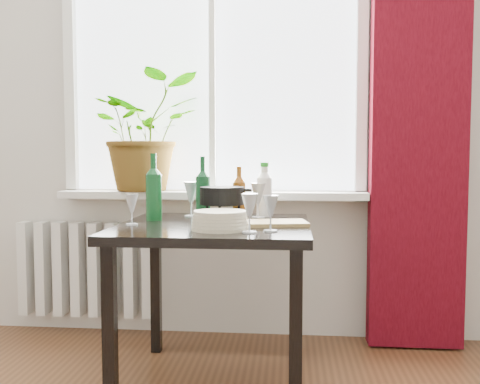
# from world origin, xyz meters

# --- Properties ---
(window) EXTENTS (1.72, 0.08, 1.62)m
(window) POSITION_xyz_m (0.00, 2.22, 1.60)
(window) COLOR white
(window) RESTS_ON ground
(windowsill) EXTENTS (1.72, 0.20, 0.04)m
(windowsill) POSITION_xyz_m (0.00, 2.15, 0.82)
(windowsill) COLOR silver
(windowsill) RESTS_ON ground
(curtain) EXTENTS (0.50, 0.12, 2.56)m
(curtain) POSITION_xyz_m (1.12, 2.12, 1.30)
(curtain) COLOR #3B050D
(curtain) RESTS_ON ground
(radiator) EXTENTS (0.80, 0.10, 0.55)m
(radiator) POSITION_xyz_m (-0.75, 2.18, 0.38)
(radiator) COLOR silver
(radiator) RESTS_ON ground
(table) EXTENTS (0.85, 0.85, 0.74)m
(table) POSITION_xyz_m (0.10, 1.55, 0.65)
(table) COLOR black
(table) RESTS_ON ground
(potted_plant) EXTENTS (0.77, 0.74, 0.66)m
(potted_plant) POSITION_xyz_m (-0.38, 2.17, 1.18)
(potted_plant) COLOR #37741F
(potted_plant) RESTS_ON windowsill
(wine_bottle_left) EXTENTS (0.08, 0.08, 0.32)m
(wine_bottle_left) POSITION_xyz_m (-0.20, 1.65, 0.90)
(wine_bottle_left) COLOR #0D441B
(wine_bottle_left) RESTS_ON table
(wine_bottle_right) EXTENTS (0.07, 0.07, 0.30)m
(wine_bottle_right) POSITION_xyz_m (0.01, 1.76, 0.89)
(wine_bottle_right) COLOR #0B3D1C
(wine_bottle_right) RESTS_ON table
(bottle_amber) EXTENTS (0.08, 0.08, 0.26)m
(bottle_amber) POSITION_xyz_m (0.19, 1.77, 0.87)
(bottle_amber) COLOR brown
(bottle_amber) RESTS_ON table
(cleaning_bottle) EXTENTS (0.09, 0.09, 0.27)m
(cleaning_bottle) POSITION_xyz_m (0.31, 1.87, 0.88)
(cleaning_bottle) COLOR silver
(cleaning_bottle) RESTS_ON table
(wineglass_front_right) EXTENTS (0.08, 0.08, 0.16)m
(wineglass_front_right) POSITION_xyz_m (0.28, 1.28, 0.82)
(wineglass_front_right) COLOR silver
(wineglass_front_right) RESTS_ON table
(wineglass_far_right) EXTENTS (0.08, 0.08, 0.15)m
(wineglass_far_right) POSITION_xyz_m (0.36, 1.32, 0.82)
(wineglass_far_right) COLOR #B2BAC0
(wineglass_far_right) RESTS_ON table
(wineglass_back_center) EXTENTS (0.10, 0.10, 0.18)m
(wineglass_back_center) POSITION_xyz_m (0.28, 1.78, 0.83)
(wineglass_back_center) COLOR #B1B6BE
(wineglass_back_center) RESTS_ON table
(wineglass_back_left) EXTENTS (0.10, 0.10, 0.18)m
(wineglass_back_left) POSITION_xyz_m (-0.05, 1.81, 0.83)
(wineglass_back_left) COLOR silver
(wineglass_back_left) RESTS_ON table
(wineglass_front_left) EXTENTS (0.07, 0.07, 0.14)m
(wineglass_front_left) POSITION_xyz_m (-0.26, 1.47, 0.81)
(wineglass_front_left) COLOR silver
(wineglass_front_left) RESTS_ON table
(plate_stack) EXTENTS (0.28, 0.28, 0.08)m
(plate_stack) POSITION_xyz_m (0.15, 1.36, 0.78)
(plate_stack) COLOR beige
(plate_stack) RESTS_ON table
(fondue_pot) EXTENTS (0.25, 0.22, 0.16)m
(fondue_pot) POSITION_xyz_m (0.12, 1.65, 0.82)
(fondue_pot) COLOR black
(fondue_pot) RESTS_ON table
(tv_remote) EXTENTS (0.10, 0.16, 0.02)m
(tv_remote) POSITION_xyz_m (0.11, 1.34, 0.75)
(tv_remote) COLOR black
(tv_remote) RESTS_ON table
(cutting_board) EXTENTS (0.32, 0.23, 0.02)m
(cutting_board) POSITION_xyz_m (0.37, 1.54, 0.75)
(cutting_board) COLOR olive
(cutting_board) RESTS_ON table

